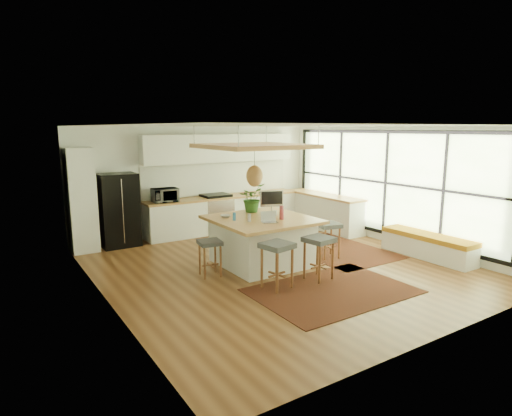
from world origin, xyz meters
TOP-DOWN VIEW (x-y plane):
  - floor at (0.00, 0.00)m, footprint 7.00×7.00m
  - ceiling at (0.00, 0.00)m, footprint 7.00×7.00m
  - wall_back at (0.00, 3.50)m, footprint 6.50×0.00m
  - wall_front at (0.00, -3.50)m, footprint 6.50×0.00m
  - wall_left at (-3.25, 0.00)m, footprint 0.00×7.00m
  - wall_right at (3.25, 0.00)m, footprint 0.00×7.00m
  - window_wall at (3.22, 0.00)m, footprint 0.10×6.20m
  - pantry at (-2.95, 3.18)m, footprint 0.55×0.60m
  - back_counter_base at (0.55, 3.18)m, footprint 4.20×0.60m
  - back_counter_top at (0.55, 3.18)m, footprint 4.24×0.64m
  - backsplash at (0.55, 3.48)m, footprint 4.20×0.02m
  - upper_cabinets at (0.55, 3.32)m, footprint 4.20×0.34m
  - range at (0.30, 3.18)m, footprint 0.76×0.62m
  - right_counter_base at (2.93, 2.00)m, footprint 0.60×2.50m
  - right_counter_top at (2.93, 2.00)m, footprint 0.64×2.54m
  - window_bench at (2.95, -1.20)m, footprint 0.52×2.00m
  - ceiling_panel at (-0.30, 0.40)m, footprint 1.86×1.86m
  - rug_near at (-0.01, -1.54)m, footprint 2.60×1.80m
  - rug_right at (1.72, 0.26)m, footprint 1.80×2.60m
  - fridge at (-2.17, 3.18)m, footprint 0.83×0.65m
  - island at (-0.18, 0.31)m, footprint 1.85×1.85m
  - stool_near_left at (-0.71, -0.94)m, footprint 0.55×0.55m
  - stool_near_right at (0.16, -0.98)m, footprint 0.52×0.52m
  - stool_right_front at (1.20, -0.09)m, footprint 0.52×0.52m
  - stool_right_back at (1.12, 0.67)m, footprint 0.39×0.39m
  - stool_left_side at (-1.37, 0.23)m, footprint 0.45×0.45m
  - laptop at (-0.30, -0.12)m, footprint 0.37×0.38m
  - monitor at (0.31, 0.69)m, footprint 0.53×0.34m
  - microwave at (-1.08, 3.13)m, footprint 0.60×0.34m
  - island_plant at (-0.01, 0.95)m, footprint 0.75×0.77m
  - island_bowl at (-0.76, 0.74)m, footprint 0.25×0.25m
  - island_bottle_0 at (-0.73, 0.41)m, footprint 0.07×0.07m
  - island_bottle_1 at (-0.58, 0.16)m, footprint 0.07×0.07m
  - island_bottle_2 at (0.07, 0.01)m, footprint 0.07×0.07m
  - island_bottle_3 at (0.17, 0.36)m, footprint 0.07×0.07m

SIDE VIEW (x-z plane):
  - floor at x=0.00m, z-range 0.00..0.00m
  - rug_near at x=-0.01m, z-range 0.00..0.01m
  - rug_right at x=1.72m, z-range 0.00..0.01m
  - window_bench at x=2.95m, z-range 0.00..0.50m
  - stool_near_left at x=-0.71m, z-range -0.04..0.75m
  - stool_near_right at x=0.16m, z-range -0.03..0.74m
  - stool_right_front at x=1.20m, z-range -0.01..0.72m
  - stool_right_back at x=1.12m, z-range 0.04..0.67m
  - stool_left_side at x=-1.37m, z-range 0.02..0.69m
  - back_counter_base at x=0.55m, z-range 0.00..0.88m
  - right_counter_base at x=2.93m, z-range 0.00..0.88m
  - island at x=-0.18m, z-range 0.00..0.93m
  - range at x=0.30m, z-range 0.00..1.00m
  - back_counter_top at x=0.55m, z-range 0.88..0.93m
  - right_counter_top at x=2.93m, z-range 0.88..0.93m
  - fridge at x=-2.17m, z-range 0.09..1.76m
  - island_bowl at x=-0.76m, z-range 0.93..0.98m
  - island_bottle_0 at x=-0.73m, z-range 0.93..1.12m
  - island_bottle_1 at x=-0.58m, z-range 0.93..1.12m
  - island_bottle_2 at x=0.07m, z-range 0.93..1.12m
  - island_bottle_3 at x=0.17m, z-range 0.93..1.12m
  - laptop at x=-0.30m, z-range 0.94..1.16m
  - microwave at x=-1.08m, z-range 0.93..1.32m
  - pantry at x=-2.95m, z-range 0.00..2.25m
  - island_plant at x=-0.01m, z-range 0.93..1.39m
  - monitor at x=0.31m, z-range 0.96..1.42m
  - wall_back at x=0.00m, z-range -1.90..4.60m
  - wall_front at x=0.00m, z-range -1.90..4.60m
  - wall_left at x=-3.25m, z-range -2.15..4.85m
  - wall_right at x=3.25m, z-range -2.15..4.85m
  - backsplash at x=0.55m, z-range 0.95..1.75m
  - window_wall at x=3.22m, z-range 0.10..2.70m
  - ceiling_panel at x=-0.30m, z-range 1.65..2.45m
  - upper_cabinets at x=0.55m, z-range 1.80..2.50m
  - ceiling at x=0.00m, z-range 2.70..2.70m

